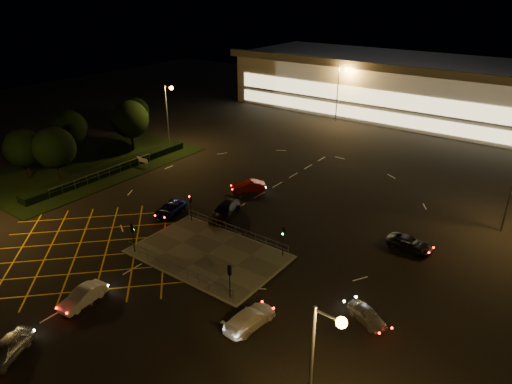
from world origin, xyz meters
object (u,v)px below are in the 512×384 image
Objects in this scene: car_right_silver at (367,315)px; car_approach_white at (250,318)px; signal_nw at (190,202)px; signal_sw at (132,232)px; signal_ne at (283,235)px; car_near_silver at (7,349)px; car_queue_white at (83,296)px; car_circ_red at (248,186)px; car_far_dkgrey at (225,211)px; car_east_grey at (410,244)px; signal_se at (230,275)px; car_left_blue at (170,209)px.

car_approach_white reaches higher than car_right_silver.
signal_nw is at bearing 106.80° from car_right_silver.
signal_ne is (12.00, 7.99, 0.00)m from signal_sw.
car_approach_white is at bearing 173.80° from signal_sw.
signal_sw is at bearing -146.35° from signal_ne.
car_near_silver reaches higher than car_queue_white.
car_approach_white is (12.60, 5.93, 0.00)m from car_queue_white.
signal_sw is 18.15m from car_circ_red.
car_far_dkgrey is 19.91m from car_east_grey.
signal_nw is 0.71× the size of car_east_grey.
car_queue_white is at bearing 72.89° from car_near_silver.
signal_ne is 0.74× the size of car_circ_red.
signal_sw is 0.88× the size of car_right_silver.
signal_nw is at bearing 115.11° from car_east_grey.
car_circ_red is 0.91× the size of car_approach_white.
signal_ne reaches higher than car_far_dkgrey.
signal_sw is 22.76m from car_right_silver.
car_queue_white is at bearing 31.41° from car_approach_white.
car_near_silver is 1.17× the size of car_right_silver.
car_right_silver is at bearing -158.43° from signal_se.
car_near_silver is 0.92× the size of car_left_blue.
car_approach_white reaches higher than car_east_grey.
car_near_silver is 32.56m from car_circ_red.
car_circ_red reaches higher than car_right_silver.
signal_nw is at bearing -46.54° from car_circ_red.
car_left_blue is at bearing 108.32° from car_right_silver.
signal_se reaches higher than car_right_silver.
car_circ_red is at bearing 89.15° from car_east_grey.
signal_se reaches higher than car_queue_white.
car_far_dkgrey reaches higher than car_approach_white.
signal_sw reaches higher than car_right_silver.
signal_ne is 18.23m from car_queue_white.
car_near_silver is 0.77× the size of car_far_dkgrey.
signal_se reaches higher than car_approach_white.
signal_ne is at bearing -64.99° from car_approach_white.
signal_nw is 0.74× the size of car_circ_red.
car_left_blue is at bearing 112.73° from car_east_grey.
signal_ne is at bearing -146.35° from signal_sw.
signal_sw reaches higher than car_approach_white.
signal_se is at bearing -180.00° from signal_sw.
signal_sw is 11.33m from car_far_dkgrey.
car_near_silver is at bearing 161.14° from car_right_silver.
car_far_dkgrey is (-0.42, 18.58, 0.11)m from car_queue_white.
signal_ne is 12.80m from car_east_grey.
car_circ_red is at bearing 89.16° from car_far_dkgrey.
signal_nw is at bearing 74.59° from car_near_silver.
signal_sw is 0.74× the size of car_circ_red.
signal_sw is 15.47m from car_approach_white.
car_near_silver is at bearing -87.82° from car_left_blue.
car_left_blue is at bearing -64.01° from car_circ_red.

